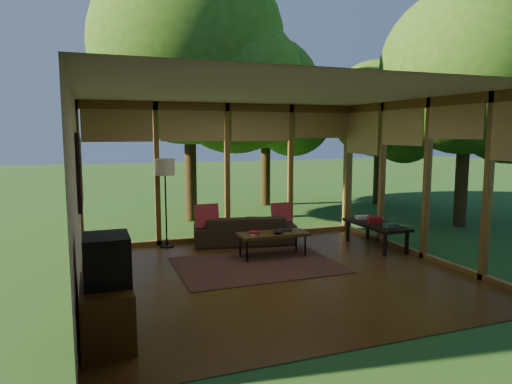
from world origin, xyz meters
name	(u,v)px	position (x,y,z in m)	size (l,w,h in m)	color
floor	(276,274)	(0.00, 0.00, 0.00)	(5.50, 5.50, 0.00)	#5A3817
ceiling	(277,92)	(0.00, 0.00, 2.70)	(5.50, 5.50, 0.00)	silver
wall_left	(76,194)	(-2.75, 0.00, 1.35)	(0.04, 5.00, 2.70)	beige
wall_front	(377,214)	(0.00, -2.50, 1.35)	(5.50, 0.04, 2.70)	beige
window_wall_back	(227,172)	(0.00, 2.50, 1.35)	(5.50, 0.12, 2.70)	brown
window_wall_right	(427,179)	(2.75, 0.00, 1.35)	(0.12, 5.00, 2.70)	brown
exterior_lawn	(390,190)	(8.00, 8.00, -0.01)	(40.00, 40.00, 0.00)	#285620
tree_nw	(188,48)	(-0.26, 4.77, 4.12)	(4.57, 4.57, 6.41)	#382A14
tree_ne	(265,93)	(2.35, 6.49, 3.29)	(3.26, 3.26, 4.93)	#382A14
tree_se	(464,71)	(5.29, 1.93, 3.47)	(3.68, 3.68, 5.32)	#382A14
tree_far	(376,109)	(5.44, 5.41, 2.81)	(2.82, 2.82, 4.24)	#382A14
rug	(257,265)	(-0.10, 0.55, 0.01)	(2.57, 1.82, 0.01)	brown
sofa	(244,229)	(0.18, 2.00, 0.28)	(1.91, 0.75, 0.56)	#36281B
pillow_left	(207,216)	(-0.57, 1.95, 0.60)	(0.43, 0.14, 0.43)	maroon
pillow_right	(281,213)	(0.93, 1.95, 0.57)	(0.38, 0.13, 0.38)	maroon
ct_book_lower	(255,234)	(-0.01, 0.88, 0.44)	(0.18, 0.14, 0.03)	beige
ct_book_upper	(255,232)	(-0.01, 0.88, 0.47)	(0.19, 0.14, 0.03)	maroon
ct_book_side	(284,230)	(0.59, 1.01, 0.44)	(0.22, 0.17, 0.03)	black
ct_bowl	(278,232)	(0.39, 0.83, 0.46)	(0.16, 0.16, 0.07)	black
media_cabinet	(107,312)	(-2.47, -1.41, 0.30)	(0.50, 1.00, 0.60)	#513616
television	(107,259)	(-2.45, -1.41, 0.85)	(0.45, 0.55, 0.50)	black
console_book_a	(389,225)	(2.40, 0.49, 0.49)	(0.20, 0.15, 0.07)	#345C4C
console_book_b	(375,220)	(2.40, 0.94, 0.51)	(0.25, 0.18, 0.11)	maroon
console_book_c	(363,217)	(2.40, 1.34, 0.49)	(0.24, 0.18, 0.07)	beige
floor_lamp	(165,172)	(-1.26, 2.28, 1.41)	(0.36, 0.36, 1.65)	black
coffee_table	(273,235)	(0.34, 0.93, 0.39)	(1.20, 0.50, 0.43)	#513616
side_console	(376,226)	(2.40, 0.89, 0.41)	(0.60, 1.40, 0.46)	black
wall_painting	(79,170)	(-2.71, 1.40, 1.55)	(0.06, 1.35, 1.15)	black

